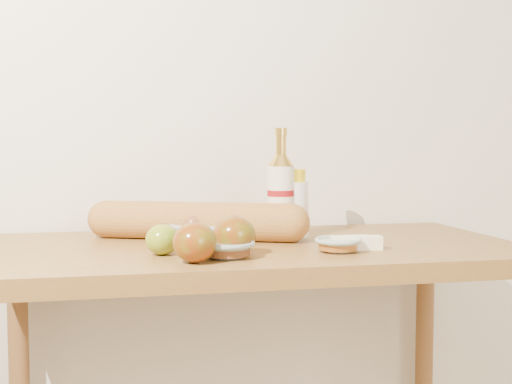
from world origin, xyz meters
The scene contains 12 objects.
back_wall centered at (0.00, 1.51, 1.30)m, with size 3.50×0.02×2.60m, color silver.
table centered at (0.00, 1.18, 0.78)m, with size 1.20×0.60×0.90m.
bourbon_bottle centered at (0.08, 1.25, 1.01)m, with size 0.08×0.08×0.26m.
cream_bottle centered at (0.11, 1.28, 0.98)m, with size 0.11×0.11×0.17m.
egg_bowl centered at (-0.09, 1.26, 0.93)m, with size 0.19×0.19×0.07m.
baguette centered at (-0.12, 1.27, 0.94)m, with size 0.53×0.28×0.09m.
apple_yellowgreen centered at (-0.21, 1.07, 0.93)m, with size 0.08×0.08×0.06m.
apple_redgreen_front centered at (-0.16, 0.97, 0.94)m, with size 0.10×0.10×0.08m.
apple_redgreen_right centered at (-0.07, 1.04, 0.94)m, with size 0.10×0.10×0.08m.
sugar_bowl centered at (-0.09, 1.01, 0.92)m, with size 0.13×0.13×0.03m.
syrup_bowl centered at (0.15, 1.04, 0.92)m, with size 0.12×0.12×0.03m.
butter_stick centered at (0.20, 1.05, 0.91)m, with size 0.11×0.04×0.03m.
Camera 1 is at (-0.29, -0.23, 1.12)m, focal length 45.00 mm.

